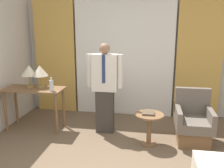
# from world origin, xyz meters

# --- Properties ---
(wall_back) EXTENTS (10.00, 0.06, 2.70)m
(wall_back) POSITION_xyz_m (0.00, 3.04, 1.35)
(wall_back) COLOR beige
(wall_back) RESTS_ON ground_plane
(curtain_sheer_center) EXTENTS (2.10, 0.06, 2.58)m
(curtain_sheer_center) POSITION_xyz_m (0.00, 2.91, 1.29)
(curtain_sheer_center) COLOR white
(curtain_sheer_center) RESTS_ON ground_plane
(curtain_drape_left) EXTENTS (0.90, 0.06, 2.58)m
(curtain_drape_left) POSITION_xyz_m (-1.54, 2.91, 1.29)
(curtain_drape_left) COLOR gold
(curtain_drape_left) RESTS_ON ground_plane
(curtain_drape_right) EXTENTS (0.90, 0.06, 2.58)m
(curtain_drape_right) POSITION_xyz_m (1.54, 2.91, 1.29)
(curtain_drape_right) COLOR gold
(curtain_drape_right) RESTS_ON ground_plane
(desk) EXTENTS (1.11, 0.50, 0.80)m
(desk) POSITION_xyz_m (-1.55, 1.82, 0.66)
(desk) COLOR brown
(desk) RESTS_ON ground_plane
(table_lamp_left) EXTENTS (0.29, 0.29, 0.42)m
(table_lamp_left) POSITION_xyz_m (-1.66, 1.90, 1.10)
(table_lamp_left) COLOR #9E7F47
(table_lamp_left) RESTS_ON desk
(table_lamp_right) EXTENTS (0.29, 0.29, 0.42)m
(table_lamp_right) POSITION_xyz_m (-1.44, 1.90, 1.10)
(table_lamp_right) COLOR #9E7F47
(table_lamp_right) RESTS_ON desk
(bottle_near_edge) EXTENTS (0.08, 0.08, 0.25)m
(bottle_near_edge) POSITION_xyz_m (-1.14, 1.68, 0.90)
(bottle_near_edge) COLOR silver
(bottle_near_edge) RESTS_ON desk
(person) EXTENTS (0.64, 0.21, 1.64)m
(person) POSITION_xyz_m (-0.22, 1.89, 0.89)
(person) COLOR #38332D
(person) RESTS_ON ground_plane
(armchair) EXTENTS (0.59, 0.65, 0.89)m
(armchair) POSITION_xyz_m (1.32, 1.73, 0.32)
(armchair) COLOR brown
(armchair) RESTS_ON ground_plane
(side_table) EXTENTS (0.47, 0.47, 0.53)m
(side_table) POSITION_xyz_m (0.59, 1.51, 0.36)
(side_table) COLOR brown
(side_table) RESTS_ON ground_plane
(book) EXTENTS (0.20, 0.20, 0.03)m
(book) POSITION_xyz_m (0.57, 1.52, 0.55)
(book) COLOR brown
(book) RESTS_ON side_table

